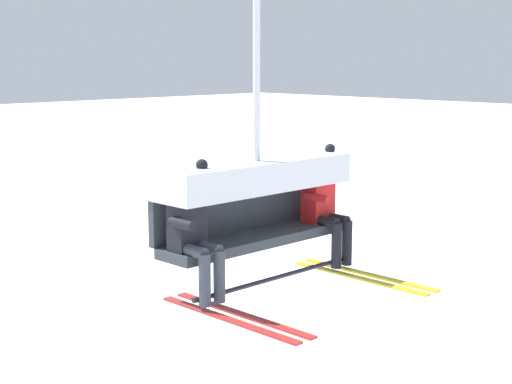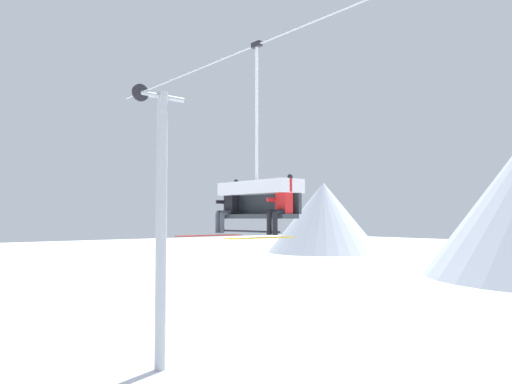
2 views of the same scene
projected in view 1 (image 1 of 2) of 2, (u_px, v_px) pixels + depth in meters
chairlift_chair at (251, 184)px, 7.88m from camera, size 2.27×0.74×4.37m
skier_black at (196, 233)px, 7.15m from camera, size 0.48×1.70×1.34m
skier_red at (327, 206)px, 8.43m from camera, size 0.48×1.70×1.34m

